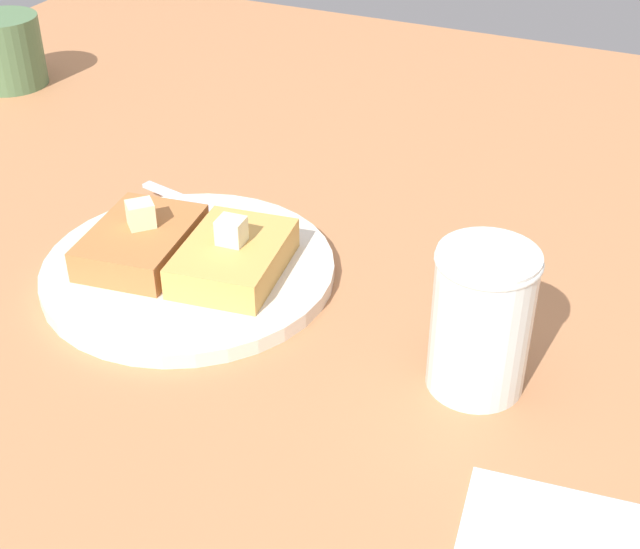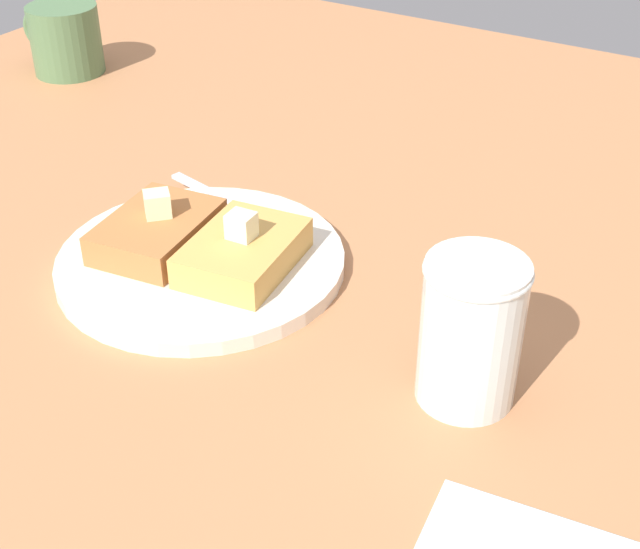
% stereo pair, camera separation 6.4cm
% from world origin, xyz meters
% --- Properties ---
extents(table_surface, '(1.28, 1.28, 0.03)m').
position_xyz_m(table_surface, '(0.00, 0.00, 0.01)').
color(table_surface, '#B2744A').
rests_on(table_surface, ground).
extents(plate, '(0.23, 0.23, 0.01)m').
position_xyz_m(plate, '(0.06, 0.04, 0.03)').
color(plate, silver).
rests_on(plate, table_surface).
extents(toast_slice_left, '(0.09, 0.11, 0.03)m').
position_xyz_m(toast_slice_left, '(0.02, 0.03, 0.05)').
color(toast_slice_left, tan).
rests_on(toast_slice_left, plate).
extents(toast_slice_middle, '(0.09, 0.11, 0.03)m').
position_xyz_m(toast_slice_middle, '(0.09, 0.04, 0.05)').
color(toast_slice_middle, '#B06B39').
rests_on(toast_slice_middle, plate).
extents(butter_pat_primary, '(0.02, 0.02, 0.02)m').
position_xyz_m(butter_pat_primary, '(0.02, 0.03, 0.07)').
color(butter_pat_primary, '#F4F1C4').
rests_on(butter_pat_primary, toast_slice_left).
extents(butter_pat_secondary, '(0.03, 0.03, 0.02)m').
position_xyz_m(butter_pat_secondary, '(0.10, 0.04, 0.07)').
color(butter_pat_secondary, beige).
rests_on(butter_pat_secondary, toast_slice_middle).
extents(fork, '(0.16, 0.05, 0.00)m').
position_xyz_m(fork, '(0.07, -0.04, 0.04)').
color(fork, silver).
rests_on(fork, plate).
extents(syrup_jar, '(0.07, 0.07, 0.10)m').
position_xyz_m(syrup_jar, '(-0.19, 0.07, 0.07)').
color(syrup_jar, '#49210A').
rests_on(syrup_jar, table_surface).
extents(coffee_mug, '(0.11, 0.08, 0.08)m').
position_xyz_m(coffee_mug, '(0.46, -0.23, 0.07)').
color(coffee_mug, '#51754B').
rests_on(coffee_mug, table_surface).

